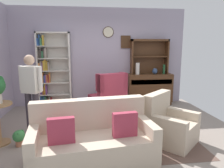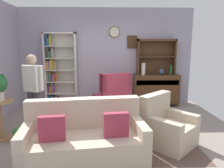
{
  "view_description": "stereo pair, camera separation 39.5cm",
  "coord_description": "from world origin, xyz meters",
  "px_view_note": "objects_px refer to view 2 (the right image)",
  "views": [
    {
      "loc": [
        -0.43,
        -3.97,
        1.72
      ],
      "look_at": [
        0.1,
        0.2,
        0.95
      ],
      "focal_mm": 33.15,
      "sensor_mm": 36.0,
      "label": 1
    },
    {
      "loc": [
        -0.04,
        -4.0,
        1.72
      ],
      "look_at": [
        0.1,
        0.2,
        0.95
      ],
      "focal_mm": 33.15,
      "sensor_mm": 36.0,
      "label": 2
    }
  ],
  "objects_px": {
    "potted_plant_small": "(19,133)",
    "plant_stand": "(0,116)",
    "vase_round": "(161,72)",
    "bookshelf": "(58,71)",
    "couch_floral": "(85,140)",
    "wingback_chair": "(113,98)",
    "bottle_wine": "(171,70)",
    "sideboard": "(156,88)",
    "vase_tall": "(143,69)",
    "sideboard_hutch": "(156,52)",
    "person_reading": "(33,87)",
    "armchair_floral": "(167,128)"
  },
  "relations": [
    {
      "from": "vase_tall",
      "to": "person_reading",
      "type": "relative_size",
      "value": 0.21
    },
    {
      "from": "armchair_floral",
      "to": "person_reading",
      "type": "relative_size",
      "value": 0.69
    },
    {
      "from": "bookshelf",
      "to": "sideboard",
      "type": "xyz_separation_m",
      "value": [
        2.81,
        -0.08,
        -0.51
      ]
    },
    {
      "from": "person_reading",
      "to": "potted_plant_small",
      "type": "bearing_deg",
      "value": -100.26
    },
    {
      "from": "sideboard_hutch",
      "to": "armchair_floral",
      "type": "height_order",
      "value": "sideboard_hutch"
    },
    {
      "from": "couch_floral",
      "to": "vase_round",
      "type": "bearing_deg",
      "value": 56.09
    },
    {
      "from": "couch_floral",
      "to": "wingback_chair",
      "type": "relative_size",
      "value": 1.8
    },
    {
      "from": "vase_tall",
      "to": "potted_plant_small",
      "type": "bearing_deg",
      "value": -140.25
    },
    {
      "from": "couch_floral",
      "to": "person_reading",
      "type": "distance_m",
      "value": 1.78
    },
    {
      "from": "vase_tall",
      "to": "person_reading",
      "type": "xyz_separation_m",
      "value": [
        -2.54,
        -1.61,
        -0.18
      ]
    },
    {
      "from": "wingback_chair",
      "to": "plant_stand",
      "type": "height_order",
      "value": "wingback_chair"
    },
    {
      "from": "vase_tall",
      "to": "wingback_chair",
      "type": "height_order",
      "value": "vase_tall"
    },
    {
      "from": "vase_tall",
      "to": "person_reading",
      "type": "bearing_deg",
      "value": -147.69
    },
    {
      "from": "bottle_wine",
      "to": "armchair_floral",
      "type": "bearing_deg",
      "value": -108.24
    },
    {
      "from": "plant_stand",
      "to": "couch_floral",
      "type": "bearing_deg",
      "value": -24.93
    },
    {
      "from": "vase_round",
      "to": "plant_stand",
      "type": "height_order",
      "value": "vase_round"
    },
    {
      "from": "bookshelf",
      "to": "potted_plant_small",
      "type": "height_order",
      "value": "bookshelf"
    },
    {
      "from": "plant_stand",
      "to": "potted_plant_small",
      "type": "relative_size",
      "value": 2.6
    },
    {
      "from": "potted_plant_small",
      "to": "plant_stand",
      "type": "bearing_deg",
      "value": 160.45
    },
    {
      "from": "potted_plant_small",
      "to": "sideboard_hutch",
      "type": "bearing_deg",
      "value": 38.21
    },
    {
      "from": "vase_round",
      "to": "plant_stand",
      "type": "distance_m",
      "value": 4.15
    },
    {
      "from": "vase_tall",
      "to": "bottle_wine",
      "type": "distance_m",
      "value": 0.78
    },
    {
      "from": "vase_round",
      "to": "potted_plant_small",
      "type": "relative_size",
      "value": 0.6
    },
    {
      "from": "sideboard_hutch",
      "to": "vase_tall",
      "type": "height_order",
      "value": "sideboard_hutch"
    },
    {
      "from": "sideboard",
      "to": "person_reading",
      "type": "xyz_separation_m",
      "value": [
        -2.93,
        -1.69,
        0.4
      ]
    },
    {
      "from": "person_reading",
      "to": "plant_stand",
      "type": "bearing_deg",
      "value": -136.5
    },
    {
      "from": "couch_floral",
      "to": "armchair_floral",
      "type": "bearing_deg",
      "value": 18.5
    },
    {
      "from": "vase_round",
      "to": "plant_stand",
      "type": "bearing_deg",
      "value": -149.59
    },
    {
      "from": "vase_round",
      "to": "potted_plant_small",
      "type": "height_order",
      "value": "vase_round"
    },
    {
      "from": "bottle_wine",
      "to": "sideboard",
      "type": "bearing_deg",
      "value": 167.11
    },
    {
      "from": "plant_stand",
      "to": "potted_plant_small",
      "type": "bearing_deg",
      "value": -19.55
    },
    {
      "from": "vase_tall",
      "to": "couch_floral",
      "type": "relative_size",
      "value": 0.18
    },
    {
      "from": "armchair_floral",
      "to": "sideboard",
      "type": "bearing_deg",
      "value": 81.02
    },
    {
      "from": "bookshelf",
      "to": "sideboard",
      "type": "relative_size",
      "value": 1.62
    },
    {
      "from": "bookshelf",
      "to": "vase_round",
      "type": "relative_size",
      "value": 12.35
    },
    {
      "from": "sideboard",
      "to": "potted_plant_small",
      "type": "xyz_separation_m",
      "value": [
        -3.04,
        -2.28,
        -0.34
      ]
    },
    {
      "from": "vase_tall",
      "to": "vase_round",
      "type": "distance_m",
      "value": 0.53
    },
    {
      "from": "sideboard",
      "to": "wingback_chair",
      "type": "relative_size",
      "value": 1.24
    },
    {
      "from": "vase_tall",
      "to": "couch_floral",
      "type": "height_order",
      "value": "vase_tall"
    },
    {
      "from": "plant_stand",
      "to": "vase_tall",
      "type": "bearing_deg",
      "value": 34.34
    },
    {
      "from": "vase_round",
      "to": "person_reading",
      "type": "xyz_separation_m",
      "value": [
        -3.06,
        -1.62,
        -0.1
      ]
    },
    {
      "from": "vase_tall",
      "to": "armchair_floral",
      "type": "relative_size",
      "value": 0.31
    },
    {
      "from": "wingback_chair",
      "to": "bookshelf",
      "type": "bearing_deg",
      "value": 157.07
    },
    {
      "from": "sideboard",
      "to": "potted_plant_small",
      "type": "distance_m",
      "value": 3.82
    },
    {
      "from": "bottle_wine",
      "to": "potted_plant_small",
      "type": "xyz_separation_m",
      "value": [
        -3.43,
        -2.2,
        -0.89
      ]
    },
    {
      "from": "bookshelf",
      "to": "vase_tall",
      "type": "relative_size",
      "value": 6.28
    },
    {
      "from": "vase_round",
      "to": "armchair_floral",
      "type": "height_order",
      "value": "vase_round"
    },
    {
      "from": "armchair_floral",
      "to": "plant_stand",
      "type": "relative_size",
      "value": 1.46
    },
    {
      "from": "couch_floral",
      "to": "potted_plant_small",
      "type": "xyz_separation_m",
      "value": [
        -1.26,
        0.63,
        -0.14
      ]
    },
    {
      "from": "couch_floral",
      "to": "bookshelf",
      "type": "bearing_deg",
      "value": 108.98
    }
  ]
}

